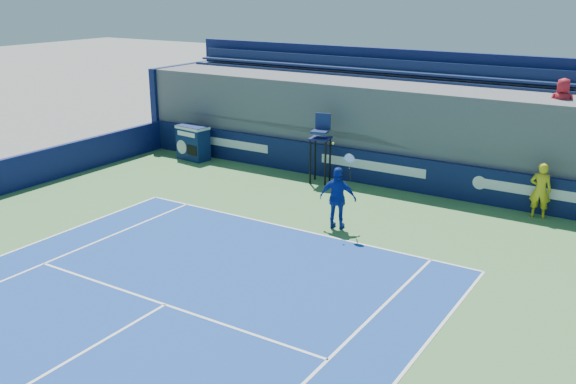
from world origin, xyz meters
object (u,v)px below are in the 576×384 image
Objects in this scene: umpire_chair at (321,141)px; ball_person at (540,190)px; tennis_player at (338,198)px; match_clock at (193,142)px.

ball_person is at bearing 2.58° from umpire_chair.
ball_person is 7.46m from umpire_chair.
ball_person is at bearing 40.74° from tennis_player.
ball_person is at bearing 1.36° from match_clock.
match_clock is 0.56× the size of umpire_chair.
umpire_chair reaches higher than match_clock.
match_clock is at bearing 156.44° from tennis_player.
match_clock is (-13.34, -0.32, -0.13)m from ball_person.
match_clock is at bearing -4.27° from ball_person.
tennis_player reaches higher than match_clock.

